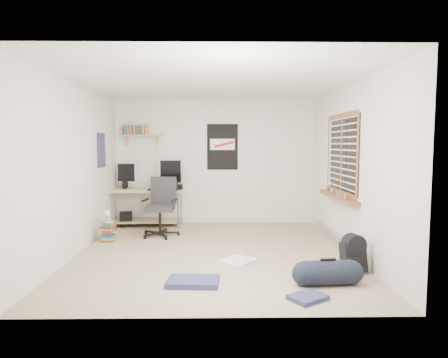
{
  "coord_description": "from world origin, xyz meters",
  "views": [
    {
      "loc": [
        0.06,
        -5.82,
        1.61
      ],
      "look_at": [
        0.15,
        0.41,
        1.06
      ],
      "focal_mm": 32.0,
      "sensor_mm": 36.0,
      "label": 1
    }
  ],
  "objects_px": {
    "office_chair": "(160,208)",
    "backpack": "(353,257)",
    "book_stack": "(108,233)",
    "desk": "(142,207)",
    "duffel_bag": "(328,273)"
  },
  "relations": [
    {
      "from": "office_chair",
      "to": "backpack",
      "type": "distance_m",
      "value": 3.4
    },
    {
      "from": "backpack",
      "to": "book_stack",
      "type": "bearing_deg",
      "value": 142.06
    },
    {
      "from": "duffel_bag",
      "to": "book_stack",
      "type": "bearing_deg",
      "value": 141.09
    },
    {
      "from": "duffel_bag",
      "to": "book_stack",
      "type": "distance_m",
      "value": 3.7
    },
    {
      "from": "desk",
      "to": "backpack",
      "type": "distance_m",
      "value": 4.34
    },
    {
      "from": "office_chair",
      "to": "book_stack",
      "type": "relative_size",
      "value": 2.21
    },
    {
      "from": "backpack",
      "to": "book_stack",
      "type": "distance_m",
      "value": 3.87
    },
    {
      "from": "duffel_bag",
      "to": "backpack",
      "type": "bearing_deg",
      "value": 39.57
    },
    {
      "from": "office_chair",
      "to": "duffel_bag",
      "type": "xyz_separation_m",
      "value": [
        2.27,
        -2.47,
        -0.35
      ]
    },
    {
      "from": "desk",
      "to": "backpack",
      "type": "relative_size",
      "value": 4.25
    },
    {
      "from": "desk",
      "to": "office_chair",
      "type": "bearing_deg",
      "value": -60.05
    },
    {
      "from": "desk",
      "to": "office_chair",
      "type": "xyz_separation_m",
      "value": [
        0.49,
        -0.9,
        0.12
      ]
    },
    {
      "from": "desk",
      "to": "duffel_bag",
      "type": "bearing_deg",
      "value": -49.17
    },
    {
      "from": "book_stack",
      "to": "backpack",
      "type": "bearing_deg",
      "value": -25.21
    },
    {
      "from": "desk",
      "to": "backpack",
      "type": "xyz_separation_m",
      "value": [
        3.19,
        -2.94,
        -0.16
      ]
    }
  ]
}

